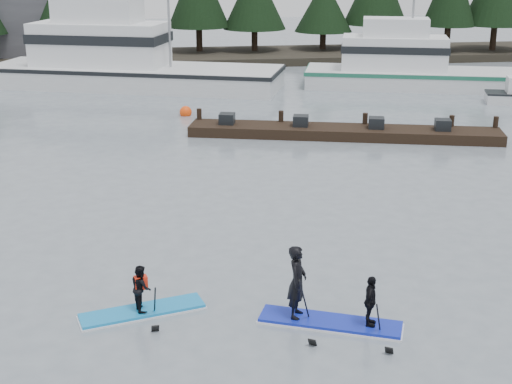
{
  "coord_description": "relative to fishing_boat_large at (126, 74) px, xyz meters",
  "views": [
    {
      "loc": [
        -2.94,
        -14.91,
        8.26
      ],
      "look_at": [
        0.0,
        6.0,
        1.1
      ],
      "focal_mm": 50.0,
      "sensor_mm": 36.0,
      "label": 1
    }
  ],
  "objects": [
    {
      "name": "paddleboard_solo",
      "position": [
        1.29,
        -30.63,
        -0.39
      ],
      "size": [
        3.05,
        1.43,
        1.76
      ],
      "rotation": [
        0.0,
        0.0,
        0.25
      ],
      "color": "#1581C7",
      "rests_on": "ground"
    },
    {
      "name": "paddleboard_duo",
      "position": [
        5.49,
        -31.73,
        -0.13
      ],
      "size": [
        3.34,
        2.03,
        2.37
      ],
      "rotation": [
        0.0,
        0.0,
        -0.4
      ],
      "color": "#1224B1",
      "rests_on": "ground"
    },
    {
      "name": "floating_dock",
      "position": [
        10.42,
        -14.65,
        -0.55
      ],
      "size": [
        14.42,
        5.62,
        0.48
      ],
      "primitive_type": "cube",
      "rotation": [
        0.0,
        0.0,
        -0.26
      ],
      "color": "black",
      "rests_on": "ground"
    },
    {
      "name": "fishing_boat_large",
      "position": [
        0.0,
        0.0,
        0.0
      ],
      "size": [
        19.09,
        10.9,
        10.31
      ],
      "rotation": [
        0.0,
        0.0,
        -0.34
      ],
      "color": "silver",
      "rests_on": "ground"
    },
    {
      "name": "buoy_c",
      "position": [
        16.96,
        -3.92,
        -0.79
      ],
      "size": [
        0.49,
        0.49,
        0.49
      ],
      "primitive_type": "sphere",
      "color": "#FF460C",
      "rests_on": "ground"
    },
    {
      "name": "waterfront_building",
      "position": [
        -9.19,
        12.78,
        1.71
      ],
      "size": [
        18.0,
        6.0,
        5.0
      ],
      "primitive_type": "cube",
      "color": "#4C4C51",
      "rests_on": "ground"
    },
    {
      "name": "buoy_b",
      "position": [
        3.34,
        -8.94,
        -0.79
      ],
      "size": [
        0.64,
        0.64,
        0.64
      ],
      "primitive_type": "sphere",
      "color": "#FF460C",
      "rests_on": "ground"
    },
    {
      "name": "ground",
      "position": [
        4.81,
        -31.22,
        -0.79
      ],
      "size": [
        160.0,
        160.0,
        0.0
      ],
      "primitive_type": "plane",
      "color": "slate",
      "rests_on": "ground"
    },
    {
      "name": "treeline",
      "position": [
        4.81,
        10.78,
        -0.79
      ],
      "size": [
        60.0,
        4.0,
        8.0
      ],
      "primitive_type": null,
      "color": "black",
      "rests_on": "ground"
    },
    {
      "name": "fishing_boat_medium",
      "position": [
        18.11,
        -2.72,
        -0.18
      ],
      "size": [
        14.95,
        8.05,
        8.57
      ],
      "rotation": [
        0.0,
        0.0,
        -0.29
      ],
      "color": "silver",
      "rests_on": "ground"
    },
    {
      "name": "far_shore",
      "position": [
        4.81,
        10.78,
        -0.49
      ],
      "size": [
        70.0,
        8.0,
        0.6
      ],
      "primitive_type": "cube",
      "color": "#2D281E",
      "rests_on": "ground"
    }
  ]
}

